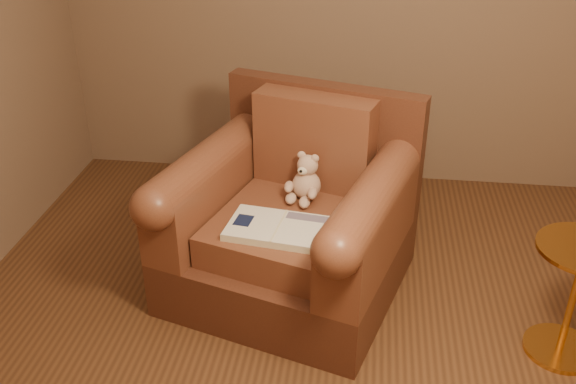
# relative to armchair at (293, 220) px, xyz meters

# --- Properties ---
(floor) EXTENTS (4.00, 4.00, 0.00)m
(floor) POSITION_rel_armchair_xyz_m (0.32, -0.69, -0.38)
(floor) COLOR #58341E
(floor) RESTS_ON ground
(armchair) EXTENTS (1.35, 1.31, 0.99)m
(armchair) POSITION_rel_armchair_xyz_m (0.00, 0.00, 0.00)
(armchair) COLOR #4F281A
(armchair) RESTS_ON floor
(teddy_bear) EXTENTS (0.19, 0.22, 0.26)m
(teddy_bear) POSITION_rel_armchair_xyz_m (0.05, 0.08, 0.19)
(teddy_bear) COLOR tan
(teddy_bear) RESTS_ON armchair
(guidebook) EXTENTS (0.52, 0.35, 0.04)m
(guidebook) POSITION_rel_armchair_xyz_m (-0.04, -0.26, 0.11)
(guidebook) COLOR beige
(guidebook) RESTS_ON armchair
(side_table) EXTENTS (0.42, 0.42, 0.58)m
(side_table) POSITION_rel_armchair_xyz_m (1.31, -0.39, -0.07)
(side_table) COLOR gold
(side_table) RESTS_ON floor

